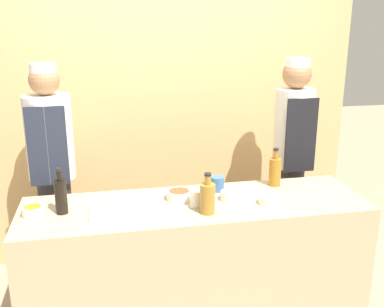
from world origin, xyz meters
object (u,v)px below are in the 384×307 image
at_px(sauce_bowl_orange, 33,211).
at_px(bottle_soy, 61,196).
at_px(cutting_board, 120,210).
at_px(sauce_bowl_brown, 179,195).
at_px(bottle_amber, 275,171).
at_px(bottle_vinegar, 207,198).
at_px(cup_blue, 218,184).
at_px(cup_cream, 197,199).
at_px(sauce_bowl_white, 230,195).
at_px(chef_right, 292,156).
at_px(chef_left, 53,173).
at_px(sauce_bowl_red, 270,200).

distance_m(sauce_bowl_orange, bottle_soy, 0.18).
height_order(cutting_board, bottle_soy, bottle_soy).
bearing_deg(sauce_bowl_brown, bottle_amber, 10.09).
relative_size(bottle_vinegar, cup_blue, 2.50).
bearing_deg(bottle_soy, cup_cream, -4.35).
distance_m(sauce_bowl_white, chef_right, 0.94).
distance_m(bottle_vinegar, chef_left, 1.23).
xyz_separation_m(sauce_bowl_red, cup_blue, (-0.26, 0.27, 0.02)).
bearing_deg(chef_left, bottle_soy, -80.19).
distance_m(sauce_bowl_red, sauce_bowl_brown, 0.56).
distance_m(cup_cream, chef_left, 1.14).
height_order(sauce_bowl_red, cutting_board, sauce_bowl_red).
xyz_separation_m(cutting_board, bottle_amber, (1.04, 0.23, 0.09)).
relative_size(sauce_bowl_brown, bottle_soy, 0.57).
distance_m(sauce_bowl_brown, chef_right, 1.14).
height_order(bottle_vinegar, chef_left, chef_left).
bearing_deg(chef_right, bottle_amber, -124.99).
distance_m(bottle_soy, cup_blue, 0.98).
xyz_separation_m(sauce_bowl_red, cup_cream, (-0.45, 0.05, 0.03)).
bearing_deg(cup_cream, bottle_vinegar, -67.33).
relative_size(cup_cream, chef_left, 0.06).
distance_m(sauce_bowl_brown, cup_cream, 0.15).
height_order(bottle_vinegar, cup_blue, bottle_vinegar).
relative_size(sauce_bowl_orange, cup_blue, 1.26).
relative_size(sauce_bowl_white, cup_cream, 1.13).
bearing_deg(bottle_amber, bottle_soy, -172.17).
bearing_deg(bottle_soy, sauce_bowl_orange, -174.87).
bearing_deg(sauce_bowl_red, sauce_bowl_brown, 161.77).
relative_size(sauce_bowl_red, cup_cream, 1.35).
bearing_deg(cup_cream, cup_blue, 50.12).
bearing_deg(bottle_amber, chef_left, 162.97).
relative_size(bottle_vinegar, bottle_soy, 0.89).
distance_m(bottle_vinegar, chef_right, 1.18).
distance_m(sauce_bowl_orange, cutting_board, 0.49).
height_order(sauce_bowl_red, chef_left, chef_left).
relative_size(bottle_amber, cup_blue, 2.67).
xyz_separation_m(sauce_bowl_orange, bottle_vinegar, (0.98, -0.15, 0.06)).
distance_m(sauce_bowl_brown, bottle_vinegar, 0.27).
relative_size(sauce_bowl_orange, cutting_board, 0.35).
relative_size(sauce_bowl_white, bottle_soy, 0.42).
xyz_separation_m(bottle_vinegar, chef_left, (-0.93, 0.80, -0.06)).
bearing_deg(sauce_bowl_orange, cutting_board, -3.17).
xyz_separation_m(sauce_bowl_orange, bottle_soy, (0.16, 0.01, 0.07)).
bearing_deg(bottle_vinegar, bottle_soy, 168.92).
distance_m(sauce_bowl_brown, cutting_board, 0.39).
xyz_separation_m(cup_blue, chef_right, (0.72, 0.48, 0.00)).
bearing_deg(cutting_board, cup_cream, -2.28).
relative_size(sauce_bowl_orange, bottle_vinegar, 0.50).
xyz_separation_m(sauce_bowl_orange, chef_left, (0.05, 0.66, 0.00)).
bearing_deg(cup_blue, chef_left, 156.08).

